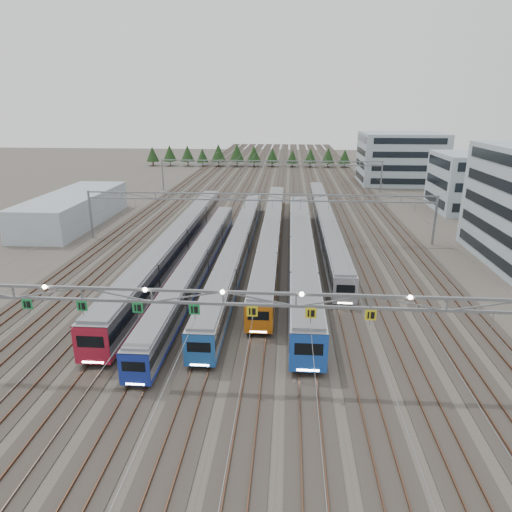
# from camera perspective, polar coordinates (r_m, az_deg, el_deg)

# --- Properties ---
(ground) EXTENTS (400.00, 400.00, 0.00)m
(ground) POSITION_cam_1_polar(r_m,az_deg,el_deg) (38.76, -3.89, -15.17)
(ground) COLOR #47423A
(ground) RESTS_ON ground
(track_bed) EXTENTS (54.00, 260.00, 5.42)m
(track_bed) POSITION_cam_1_polar(r_m,az_deg,el_deg) (133.50, 2.06, 9.86)
(track_bed) COLOR #2D2823
(track_bed) RESTS_ON ground
(train_a) EXTENTS (3.13, 61.21, 4.09)m
(train_a) POSITION_cam_1_polar(r_m,az_deg,el_deg) (67.74, -9.78, 1.77)
(train_a) COLOR black
(train_a) RESTS_ON ground
(train_b) EXTENTS (2.54, 52.17, 3.30)m
(train_b) POSITION_cam_1_polar(r_m,az_deg,el_deg) (60.22, -7.19, -0.62)
(train_b) COLOR black
(train_b) RESTS_ON ground
(train_c) EXTENTS (2.72, 61.77, 3.54)m
(train_c) POSITION_cam_1_polar(r_m,az_deg,el_deg) (66.86, -2.13, 1.57)
(train_c) COLOR black
(train_c) RESTS_ON ground
(train_d) EXTENTS (2.77, 63.25, 3.60)m
(train_d) POSITION_cam_1_polar(r_m,az_deg,el_deg) (73.14, 1.97, 3.09)
(train_d) COLOR black
(train_d) RESTS_ON ground
(train_e) EXTENTS (3.14, 56.32, 4.09)m
(train_e) POSITION_cam_1_polar(r_m,az_deg,el_deg) (63.57, 5.67, 0.85)
(train_e) COLOR black
(train_e) RESTS_ON ground
(train_f) EXTENTS (2.74, 63.29, 3.56)m
(train_f) POSITION_cam_1_polar(r_m,az_deg,el_deg) (80.46, 8.61, 4.30)
(train_f) COLOR black
(train_f) RESTS_ON ground
(gantry_near) EXTENTS (56.36, 0.61, 8.08)m
(gantry_near) POSITION_cam_1_polar(r_m,az_deg,el_deg) (35.23, -4.24, -5.63)
(gantry_near) COLOR gray
(gantry_near) RESTS_ON ground
(gantry_mid) EXTENTS (56.36, 0.36, 8.00)m
(gantry_mid) POSITION_cam_1_polar(r_m,az_deg,el_deg) (73.63, 0.29, 6.67)
(gantry_mid) COLOR gray
(gantry_mid) RESTS_ON ground
(gantry_far) EXTENTS (56.36, 0.36, 8.00)m
(gantry_far) POSITION_cam_1_polar(r_m,az_deg,el_deg) (117.98, 1.80, 11.13)
(gantry_far) COLOR gray
(gantry_far) RESTS_ON ground
(depot_bldg_mid) EXTENTS (14.00, 16.00, 11.84)m
(depot_bldg_mid) POSITION_cam_1_polar(r_m,az_deg,el_deg) (106.22, 25.29, 8.32)
(depot_bldg_mid) COLOR #98A9B6
(depot_bldg_mid) RESTS_ON ground
(depot_bldg_north) EXTENTS (22.00, 18.00, 13.91)m
(depot_bldg_north) POSITION_cam_1_polar(r_m,az_deg,el_deg) (136.87, 17.61, 11.56)
(depot_bldg_north) COLOR #98A9B6
(depot_bldg_north) RESTS_ON ground
(west_shed) EXTENTS (10.00, 30.00, 5.50)m
(west_shed) POSITION_cam_1_polar(r_m,az_deg,el_deg) (92.57, -21.87, 5.49)
(west_shed) COLOR #98A9B6
(west_shed) RESTS_ON ground
(treeline) EXTENTS (87.50, 5.60, 7.02)m
(treeline) POSITION_cam_1_polar(r_m,az_deg,el_deg) (166.56, 1.10, 12.54)
(treeline) COLOR #332114
(treeline) RESTS_ON ground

